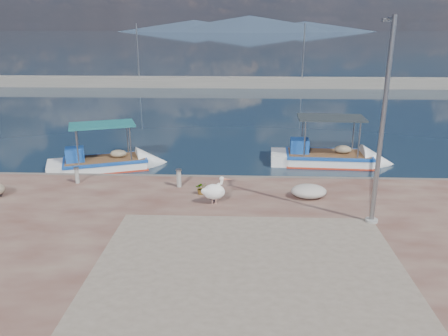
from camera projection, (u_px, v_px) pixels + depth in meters
ground at (220, 235)px, 15.71m from camera, size 1400.00×1400.00×0.00m
quay_patch at (249, 267)px, 12.67m from camera, size 9.00×7.00×0.01m
breakwater at (236, 82)px, 53.53m from camera, size 120.00×2.20×7.50m
mountains at (246, 25)px, 630.14m from camera, size 370.00×280.00×22.00m
boat_left at (104, 165)px, 22.90m from camera, size 6.16×3.81×2.82m
boat_right at (327, 160)px, 23.76m from camera, size 6.40×2.39×3.03m
pelican at (214, 191)px, 17.00m from camera, size 1.18×0.68×1.13m
lamp_post at (381, 131)px, 14.61m from camera, size 0.44×0.96×7.00m
bollard_near at (179, 177)px, 18.88m from camera, size 0.26×0.26×0.80m
bollard_far at (77, 175)px, 19.34m from camera, size 0.24×0.24×0.73m
potted_plant at (201, 188)px, 18.09m from camera, size 0.51×0.45×0.52m
net_pile_d at (309, 191)px, 17.73m from camera, size 1.43×1.07×0.54m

